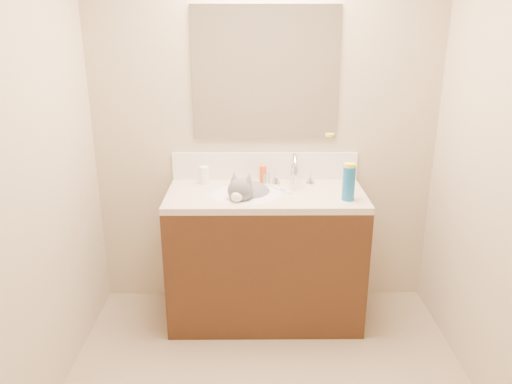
{
  "coord_description": "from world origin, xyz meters",
  "views": [
    {
      "loc": [
        -0.08,
        -1.88,
        1.86
      ],
      "look_at": [
        -0.06,
        0.92,
        0.88
      ],
      "focal_mm": 35.0,
      "sensor_mm": 36.0,
      "label": 1
    }
  ],
  "objects_px": {
    "pill_bottle": "(204,175)",
    "spray_can": "(349,183)",
    "basin": "(246,205)",
    "faucet": "(294,172)",
    "vanity_cabinet": "(265,259)",
    "silver_jar": "(266,178)",
    "amber_bottle": "(263,174)",
    "cat": "(248,197)"
  },
  "relations": [
    {
      "from": "vanity_cabinet",
      "to": "amber_bottle",
      "type": "xyz_separation_m",
      "value": [
        -0.01,
        0.19,
        0.51
      ]
    },
    {
      "from": "basin",
      "to": "cat",
      "type": "bearing_deg",
      "value": 71.81
    },
    {
      "from": "faucet",
      "to": "spray_can",
      "type": "bearing_deg",
      "value": -42.46
    },
    {
      "from": "basin",
      "to": "spray_can",
      "type": "xyz_separation_m",
      "value": [
        0.59,
        -0.1,
        0.17
      ]
    },
    {
      "from": "vanity_cabinet",
      "to": "cat",
      "type": "bearing_deg",
      "value": -179.45
    },
    {
      "from": "vanity_cabinet",
      "to": "faucet",
      "type": "bearing_deg",
      "value": 37.29
    },
    {
      "from": "vanity_cabinet",
      "to": "silver_jar",
      "type": "bearing_deg",
      "value": 87.62
    },
    {
      "from": "cat",
      "to": "pill_bottle",
      "type": "distance_m",
      "value": 0.34
    },
    {
      "from": "spray_can",
      "to": "amber_bottle",
      "type": "bearing_deg",
      "value": 146.24
    },
    {
      "from": "cat",
      "to": "pill_bottle",
      "type": "xyz_separation_m",
      "value": [
        -0.28,
        0.17,
        0.09
      ]
    },
    {
      "from": "basin",
      "to": "faucet",
      "type": "height_order",
      "value": "faucet"
    },
    {
      "from": "basin",
      "to": "pill_bottle",
      "type": "height_order",
      "value": "pill_bottle"
    },
    {
      "from": "faucet",
      "to": "basin",
      "type": "bearing_deg",
      "value": -150.88
    },
    {
      "from": "cat",
      "to": "amber_bottle",
      "type": "relative_size",
      "value": 3.9
    },
    {
      "from": "faucet",
      "to": "amber_bottle",
      "type": "bearing_deg",
      "value": 163.54
    },
    {
      "from": "faucet",
      "to": "cat",
      "type": "bearing_deg",
      "value": -154.56
    },
    {
      "from": "silver_jar",
      "to": "amber_bottle",
      "type": "height_order",
      "value": "amber_bottle"
    },
    {
      "from": "basin",
      "to": "pill_bottle",
      "type": "relative_size",
      "value": 4.01
    },
    {
      "from": "spray_can",
      "to": "basin",
      "type": "bearing_deg",
      "value": 170.27
    },
    {
      "from": "amber_bottle",
      "to": "faucet",
      "type": "bearing_deg",
      "value": -16.46
    },
    {
      "from": "vanity_cabinet",
      "to": "pill_bottle",
      "type": "relative_size",
      "value": 10.69
    },
    {
      "from": "silver_jar",
      "to": "amber_bottle",
      "type": "bearing_deg",
      "value": 161.89
    },
    {
      "from": "basin",
      "to": "cat",
      "type": "height_order",
      "value": "cat"
    },
    {
      "from": "pill_bottle",
      "to": "amber_bottle",
      "type": "height_order",
      "value": "same"
    },
    {
      "from": "basin",
      "to": "faucet",
      "type": "distance_m",
      "value": 0.38
    },
    {
      "from": "basin",
      "to": "faucet",
      "type": "bearing_deg",
      "value": 29.12
    },
    {
      "from": "vanity_cabinet",
      "to": "spray_can",
      "type": "distance_m",
      "value": 0.74
    },
    {
      "from": "pill_bottle",
      "to": "spray_can",
      "type": "bearing_deg",
      "value": -19.41
    },
    {
      "from": "basin",
      "to": "pill_bottle",
      "type": "distance_m",
      "value": 0.36
    },
    {
      "from": "cat",
      "to": "silver_jar",
      "type": "relative_size",
      "value": 7.29
    },
    {
      "from": "pill_bottle",
      "to": "vanity_cabinet",
      "type": "bearing_deg",
      "value": -23.89
    },
    {
      "from": "basin",
      "to": "cat",
      "type": "xyz_separation_m",
      "value": [
        0.01,
        0.03,
        0.04
      ]
    },
    {
      "from": "vanity_cabinet",
      "to": "basin",
      "type": "bearing_deg",
      "value": -165.96
    },
    {
      "from": "cat",
      "to": "spray_can",
      "type": "distance_m",
      "value": 0.61
    },
    {
      "from": "vanity_cabinet",
      "to": "basin",
      "type": "xyz_separation_m",
      "value": [
        -0.12,
        -0.03,
        0.38
      ]
    },
    {
      "from": "cat",
      "to": "pill_bottle",
      "type": "height_order",
      "value": "cat"
    },
    {
      "from": "silver_jar",
      "to": "vanity_cabinet",
      "type": "bearing_deg",
      "value": -92.38
    },
    {
      "from": "basin",
      "to": "faucet",
      "type": "xyz_separation_m",
      "value": [
        0.3,
        0.17,
        0.16
      ]
    },
    {
      "from": "pill_bottle",
      "to": "silver_jar",
      "type": "relative_size",
      "value": 1.88
    },
    {
      "from": "vanity_cabinet",
      "to": "silver_jar",
      "type": "xyz_separation_m",
      "value": [
        0.01,
        0.19,
        0.48
      ]
    },
    {
      "from": "amber_bottle",
      "to": "spray_can",
      "type": "distance_m",
      "value": 0.59
    },
    {
      "from": "basin",
      "to": "amber_bottle",
      "type": "relative_size",
      "value": 4.04
    }
  ]
}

